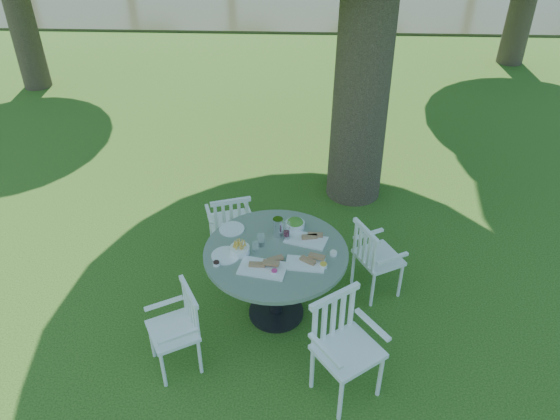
# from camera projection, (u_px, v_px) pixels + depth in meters

# --- Properties ---
(ground) EXTENTS (140.00, 140.00, 0.00)m
(ground) POSITION_uv_depth(u_px,v_px,m) (279.00, 284.00, 5.99)
(ground) COLOR #1C410D
(ground) RESTS_ON ground
(table) EXTENTS (1.37, 1.37, 0.83)m
(table) POSITION_uv_depth(u_px,v_px,m) (276.00, 264.00, 5.25)
(table) COLOR black
(table) RESTS_ON ground
(chair_ne) EXTENTS (0.57, 0.58, 0.87)m
(chair_ne) POSITION_uv_depth(u_px,v_px,m) (372.00, 255.00, 5.60)
(chair_ne) COLOR white
(chair_ne) RESTS_ON ground
(chair_nw) EXTENTS (0.54, 0.53, 0.87)m
(chair_nw) POSITION_uv_depth(u_px,v_px,m) (230.00, 222.00, 6.08)
(chair_nw) COLOR white
(chair_nw) RESTS_ON ground
(chair_sw) EXTENTS (0.56, 0.57, 0.85)m
(chair_sw) POSITION_uv_depth(u_px,v_px,m) (181.00, 323.00, 4.84)
(chair_sw) COLOR white
(chair_sw) RESTS_ON ground
(chair_se) EXTENTS (0.68, 0.67, 0.99)m
(chair_se) POSITION_uv_depth(u_px,v_px,m) (341.00, 338.00, 4.59)
(chair_se) COLOR white
(chair_se) RESTS_ON ground
(tableware) EXTENTS (1.18, 0.91, 0.20)m
(tableware) POSITION_uv_depth(u_px,v_px,m) (271.00, 243.00, 5.20)
(tableware) COLOR white
(tableware) RESTS_ON table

